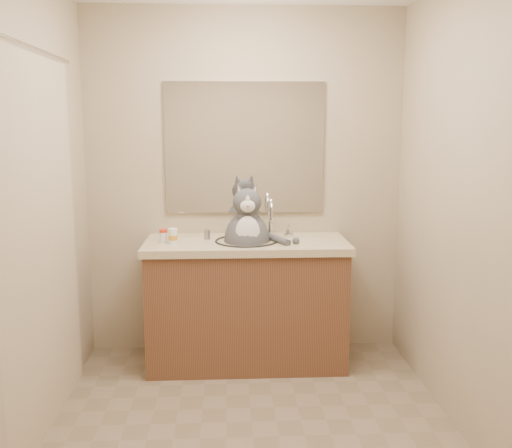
{
  "coord_description": "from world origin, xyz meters",
  "views": [
    {
      "loc": [
        -0.12,
        -2.74,
        1.61
      ],
      "look_at": [
        0.05,
        0.65,
        1.02
      ],
      "focal_mm": 40.0,
      "sensor_mm": 36.0,
      "label": 1
    }
  ],
  "objects_px": {
    "pill_bottle_redcap": "(163,236)",
    "cat": "(247,237)",
    "grey_canister": "(207,234)",
    "pill_bottle_orange": "(173,236)"
  },
  "relations": [
    {
      "from": "cat",
      "to": "grey_canister",
      "type": "xyz_separation_m",
      "value": [
        -0.27,
        0.09,
        -0.0
      ]
    },
    {
      "from": "cat",
      "to": "grey_canister",
      "type": "height_order",
      "value": "cat"
    },
    {
      "from": "grey_canister",
      "to": "pill_bottle_redcap",
      "type": "bearing_deg",
      "value": -160.71
    },
    {
      "from": "cat",
      "to": "pill_bottle_redcap",
      "type": "height_order",
      "value": "cat"
    },
    {
      "from": "pill_bottle_redcap",
      "to": "grey_canister",
      "type": "xyz_separation_m",
      "value": [
        0.28,
        0.1,
        -0.01
      ]
    },
    {
      "from": "pill_bottle_redcap",
      "to": "grey_canister",
      "type": "distance_m",
      "value": 0.3
    },
    {
      "from": "pill_bottle_redcap",
      "to": "grey_canister",
      "type": "height_order",
      "value": "pill_bottle_redcap"
    },
    {
      "from": "pill_bottle_orange",
      "to": "cat",
      "type": "bearing_deg",
      "value": 4.64
    },
    {
      "from": "pill_bottle_orange",
      "to": "pill_bottle_redcap",
      "type": "bearing_deg",
      "value": 152.76
    },
    {
      "from": "pill_bottle_redcap",
      "to": "cat",
      "type": "bearing_deg",
      "value": 0.64
    }
  ]
}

